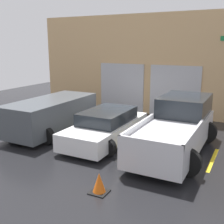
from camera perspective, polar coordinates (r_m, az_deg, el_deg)
name	(u,v)px	position (r m, az deg, el deg)	size (l,w,h in m)	color
ground_plane	(128,128)	(13.18, 3.24, -3.18)	(28.00, 28.00, 0.00)	black
shophouse_building	(153,66)	(15.73, 8.34, 9.33)	(13.99, 0.68, 5.40)	tan
pickup_truck	(177,127)	(10.46, 13.01, -3.08)	(2.53, 5.25, 1.84)	silver
sedan_white	(107,127)	(11.21, -1.11, -2.98)	(2.21, 4.44, 1.27)	white
sedan_side	(52,114)	(12.62, -12.13, -0.43)	(2.36, 4.49, 1.47)	#474C51
parking_stripe_far_left	(30,128)	(13.71, -16.41, -3.04)	(0.12, 2.20, 0.01)	gold
parking_stripe_left	(78,136)	(12.04, -6.90, -4.87)	(0.12, 2.20, 0.01)	gold
parking_stripe_centre	(138,146)	(10.82, 5.25, -6.99)	(0.12, 2.20, 0.01)	gold
parking_stripe_right	(213,160)	(10.20, 19.79, -9.09)	(0.12, 2.20, 0.01)	gold
traffic_cone	(99,184)	(7.57, -2.63, -14.35)	(0.47, 0.47, 0.55)	black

